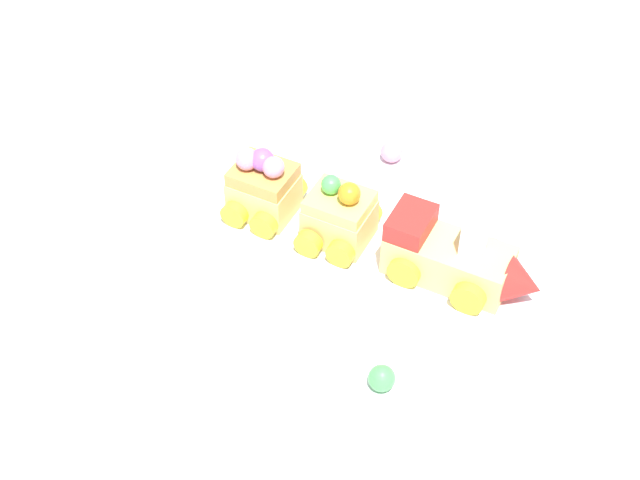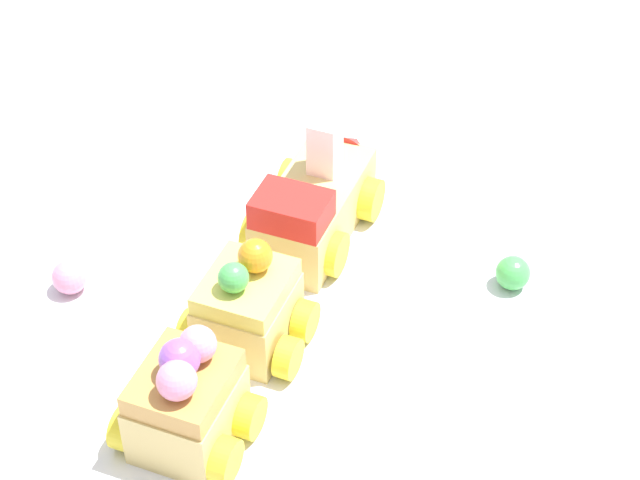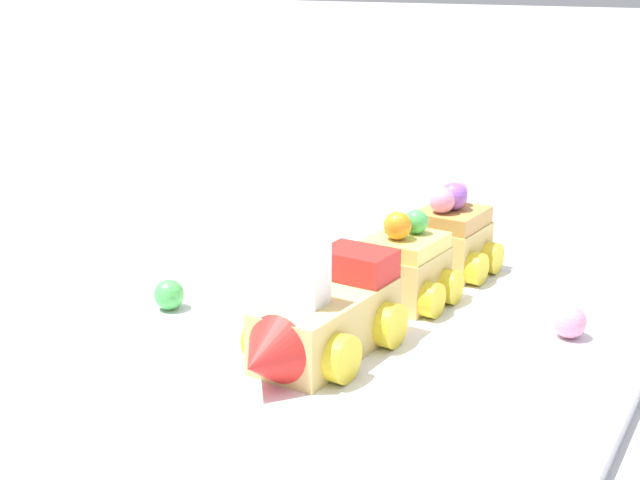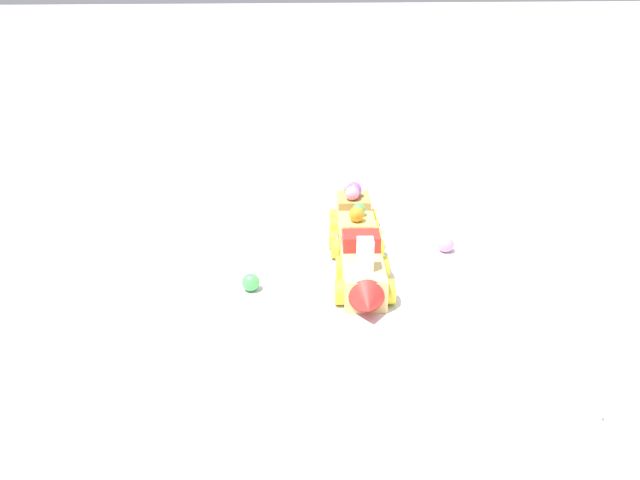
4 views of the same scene
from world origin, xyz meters
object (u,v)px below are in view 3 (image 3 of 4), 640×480
object	(u,v)px
cake_car_lemon	(405,269)
gumball_green	(169,295)
gumball_pink	(570,322)
cake_car_caramel	(451,237)
cake_train_locomotive	(319,323)

from	to	relation	value
cake_car_lemon	gumball_green	xyz separation A→B (m)	(0.09, -0.14, -0.01)
gumball_pink	gumball_green	world-z (taller)	same
gumball_pink	gumball_green	distance (m)	0.28
cake_car_caramel	gumball_green	world-z (taller)	cake_car_caramel
cake_car_lemon	gumball_pink	size ratio (longest dim) A/B	3.29
cake_train_locomotive	cake_car_caramel	distance (m)	0.19
cake_car_lemon	cake_car_caramel	xyz separation A→B (m)	(-0.08, 0.01, 0.00)
cake_train_locomotive	cake_car_caramel	size ratio (longest dim) A/B	1.91
gumball_green	cake_car_lemon	bearing A→B (deg)	123.59
cake_train_locomotive	gumball_pink	world-z (taller)	cake_train_locomotive
gumball_pink	gumball_green	xyz separation A→B (m)	(0.09, -0.26, -0.00)
cake_train_locomotive	cake_car_caramel	xyz separation A→B (m)	(-0.19, 0.01, 0.01)
cake_car_lemon	cake_car_caramel	bearing A→B (deg)	-179.78
cake_train_locomotive	cake_car_caramel	bearing A→B (deg)	-179.91
gumball_green	gumball_pink	bearing A→B (deg)	108.29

